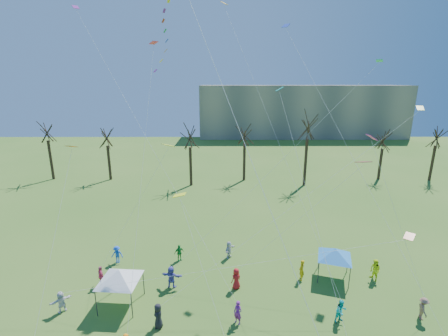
{
  "coord_description": "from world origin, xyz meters",
  "views": [
    {
      "loc": [
        -1.42,
        -12.72,
        15.89
      ],
      "look_at": [
        -1.37,
        5.0,
        11.0
      ],
      "focal_mm": 25.0,
      "sensor_mm": 36.0,
      "label": 1
    }
  ],
  "objects_px": {
    "big_box_kite": "(172,19)",
    "canopy_tent_white": "(119,275)",
    "distant_building": "(301,111)",
    "canopy_tent_blue": "(335,253)"
  },
  "relations": [
    {
      "from": "big_box_kite",
      "to": "canopy_tent_white",
      "type": "height_order",
      "value": "big_box_kite"
    },
    {
      "from": "distant_building",
      "to": "big_box_kite",
      "type": "bearing_deg",
      "value": -109.31
    },
    {
      "from": "canopy_tent_white",
      "to": "canopy_tent_blue",
      "type": "distance_m",
      "value": 17.03
    },
    {
      "from": "canopy_tent_white",
      "to": "canopy_tent_blue",
      "type": "bearing_deg",
      "value": 11.03
    },
    {
      "from": "canopy_tent_blue",
      "to": "canopy_tent_white",
      "type": "bearing_deg",
      "value": -168.97
    },
    {
      "from": "distant_building",
      "to": "big_box_kite",
      "type": "distance_m",
      "value": 80.51
    },
    {
      "from": "big_box_kite",
      "to": "canopy_tent_blue",
      "type": "distance_m",
      "value": 21.22
    },
    {
      "from": "distant_building",
      "to": "big_box_kite",
      "type": "height_order",
      "value": "big_box_kite"
    },
    {
      "from": "canopy_tent_white",
      "to": "canopy_tent_blue",
      "type": "relative_size",
      "value": 1.13
    },
    {
      "from": "canopy_tent_white",
      "to": "distant_building",
      "type": "bearing_deg",
      "value": 67.64
    }
  ]
}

